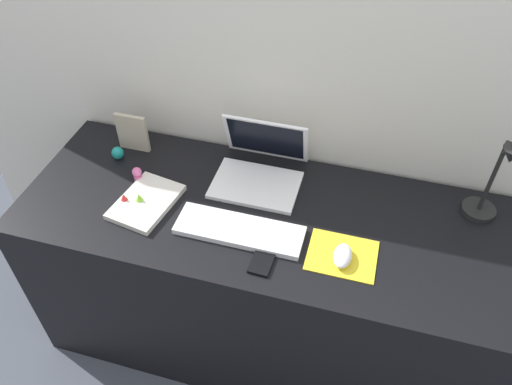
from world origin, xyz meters
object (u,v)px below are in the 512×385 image
object	(u,v)px
notebook_pad	(146,202)
toy_figurine_lime	(139,199)
desk_lamp	(494,184)
toy_figurine_red	(124,199)
mouse	(343,256)
toy_figurine_pink	(137,174)
laptop	(260,164)
keyboard	(239,230)
toy_figurine_teal	(118,153)
cell_phone	(263,258)
picture_frame	(132,133)

from	to	relation	value
notebook_pad	toy_figurine_lime	size ratio (longest dim) A/B	5.02
desk_lamp	toy_figurine_red	world-z (taller)	desk_lamp
mouse	toy_figurine_pink	size ratio (longest dim) A/B	1.64
laptop	toy_figurine_red	distance (m)	0.48
keyboard	desk_lamp	size ratio (longest dim) A/B	1.19
toy_figurine_lime	toy_figurine_pink	size ratio (longest dim) A/B	0.81
keyboard	notebook_pad	world-z (taller)	same
keyboard	toy_figurine_red	distance (m)	0.41
toy_figurine_teal	toy_figurine_pink	distance (m)	0.16
desk_lamp	toy_figurine_lime	bearing A→B (deg)	-167.65
toy_figurine_red	toy_figurine_teal	world-z (taller)	toy_figurine_teal
desk_lamp	toy_figurine_teal	size ratio (longest dim) A/B	7.05
laptop	notebook_pad	xyz separation A→B (m)	(-0.33, -0.25, -0.04)
desk_lamp	notebook_pad	world-z (taller)	desk_lamp
toy_figurine_pink	toy_figurine_red	bearing A→B (deg)	-86.52
toy_figurine_lime	cell_phone	bearing A→B (deg)	-13.91
laptop	toy_figurine_teal	bearing A→B (deg)	-174.48
laptop	picture_frame	bearing A→B (deg)	177.94
cell_phone	picture_frame	xyz separation A→B (m)	(-0.61, 0.38, 0.07)
laptop	picture_frame	size ratio (longest dim) A/B	2.00
laptop	mouse	distance (m)	0.46
toy_figurine_pink	toy_figurine_lime	bearing A→B (deg)	-61.61
keyboard	cell_phone	xyz separation A→B (m)	(0.10, -0.09, -0.01)
toy_figurine_teal	toy_figurine_lime	distance (m)	0.27
cell_phone	toy_figurine_pink	bearing A→B (deg)	159.31
desk_lamp	toy_figurine_teal	bearing A→B (deg)	-178.24
picture_frame	toy_figurine_red	distance (m)	0.30
laptop	toy_figurine_pink	xyz separation A→B (m)	(-0.41, -0.15, -0.02)
laptop	keyboard	size ratio (longest dim) A/B	0.73
laptop	toy_figurine_pink	bearing A→B (deg)	-160.30
desk_lamp	notebook_pad	bearing A→B (deg)	-167.77
keyboard	toy_figurine_teal	bearing A→B (deg)	157.03
notebook_pad	toy_figurine_pink	bearing A→B (deg)	137.21
cell_phone	keyboard	bearing A→B (deg)	142.64
toy_figurine_teal	notebook_pad	bearing A→B (deg)	-43.89
keyboard	mouse	xyz separation A→B (m)	(0.33, -0.02, 0.01)
keyboard	toy_figurine_lime	bearing A→B (deg)	175.34
toy_figurine_red	toy_figurine_pink	distance (m)	0.12
toy_figurine_red	laptop	bearing A→B (deg)	33.39
mouse	picture_frame	xyz separation A→B (m)	(-0.84, 0.32, 0.05)
laptop	desk_lamp	world-z (taller)	desk_lamp
laptop	toy_figurine_lime	bearing A→B (deg)	-144.29
keyboard	desk_lamp	distance (m)	0.80
mouse	laptop	bearing A→B (deg)	138.24
notebook_pad	picture_frame	distance (m)	0.32
laptop	notebook_pad	bearing A→B (deg)	-143.48
notebook_pad	toy_figurine_pink	xyz separation A→B (m)	(-0.08, 0.10, 0.02)
notebook_pad	toy_figurine_lime	world-z (taller)	toy_figurine_lime
toy_figurine_red	keyboard	bearing A→B (deg)	-2.40
laptop	mouse	bearing A→B (deg)	-41.76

